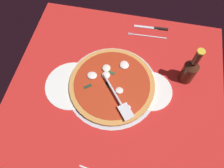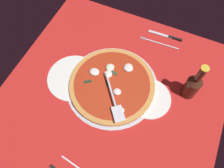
{
  "view_description": "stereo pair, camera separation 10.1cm",
  "coord_description": "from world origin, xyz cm",
  "px_view_note": "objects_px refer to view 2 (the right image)",
  "views": [
    {
      "loc": [
        7.16,
        -41.4,
        91.96
      ],
      "look_at": [
        -2.05,
        3.77,
        1.97
      ],
      "focal_mm": 34.99,
      "sensor_mm": 36.0,
      "label": 1
    },
    {
      "loc": [
        16.78,
        -38.32,
        91.96
      ],
      "look_at": [
        -2.05,
        3.77,
        1.97
      ],
      "focal_mm": 34.99,
      "sensor_mm": 36.0,
      "label": 2
    }
  ],
  "objects_px": {
    "beer_bottle": "(193,85)",
    "pizza_server": "(114,97)",
    "dinner_plate_left": "(74,77)",
    "place_setting_far": "(164,40)",
    "dinner_plate_right": "(149,98)",
    "pizza": "(112,84)"
  },
  "relations": [
    {
      "from": "place_setting_far",
      "to": "pizza_server",
      "type": "bearing_deg",
      "value": 73.88
    },
    {
      "from": "dinner_plate_right",
      "to": "pizza_server",
      "type": "bearing_deg",
      "value": -151.69
    },
    {
      "from": "pizza",
      "to": "place_setting_far",
      "type": "bearing_deg",
      "value": 68.42
    },
    {
      "from": "dinner_plate_right",
      "to": "pizza",
      "type": "xyz_separation_m",
      "value": [
        -0.18,
        -0.01,
        0.01
      ]
    },
    {
      "from": "pizza_server",
      "to": "dinner_plate_left",
      "type": "bearing_deg",
      "value": -137.97
    },
    {
      "from": "place_setting_far",
      "to": "dinner_plate_right",
      "type": "bearing_deg",
      "value": 93.95
    },
    {
      "from": "pizza",
      "to": "beer_bottle",
      "type": "relative_size",
      "value": 1.77
    },
    {
      "from": "pizza",
      "to": "pizza_server",
      "type": "height_order",
      "value": "pizza_server"
    },
    {
      "from": "beer_bottle",
      "to": "pizza",
      "type": "bearing_deg",
      "value": -162.48
    },
    {
      "from": "pizza",
      "to": "dinner_plate_left",
      "type": "bearing_deg",
      "value": -169.15
    },
    {
      "from": "place_setting_far",
      "to": "dinner_plate_left",
      "type": "bearing_deg",
      "value": 47.58
    },
    {
      "from": "pizza_server",
      "to": "place_setting_far",
      "type": "xyz_separation_m",
      "value": [
        0.1,
        0.42,
        -0.04
      ]
    },
    {
      "from": "dinner_plate_left",
      "to": "beer_bottle",
      "type": "xyz_separation_m",
      "value": [
        0.52,
        0.14,
        0.08
      ]
    },
    {
      "from": "dinner_plate_right",
      "to": "place_setting_far",
      "type": "height_order",
      "value": "place_setting_far"
    },
    {
      "from": "pizza_server",
      "to": "beer_bottle",
      "type": "height_order",
      "value": "beer_bottle"
    },
    {
      "from": "dinner_plate_left",
      "to": "place_setting_far",
      "type": "bearing_deg",
      "value": 50.22
    },
    {
      "from": "pizza_server",
      "to": "beer_bottle",
      "type": "relative_size",
      "value": 0.92
    },
    {
      "from": "dinner_plate_left",
      "to": "pizza",
      "type": "height_order",
      "value": "pizza"
    },
    {
      "from": "dinner_plate_left",
      "to": "dinner_plate_right",
      "type": "bearing_deg",
      "value": 6.47
    },
    {
      "from": "beer_bottle",
      "to": "pizza_server",
      "type": "bearing_deg",
      "value": -149.23
    },
    {
      "from": "dinner_plate_left",
      "to": "pizza_server",
      "type": "xyz_separation_m",
      "value": [
        0.22,
        -0.04,
        0.04
      ]
    },
    {
      "from": "dinner_plate_left",
      "to": "pizza_server",
      "type": "height_order",
      "value": "pizza_server"
    }
  ]
}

